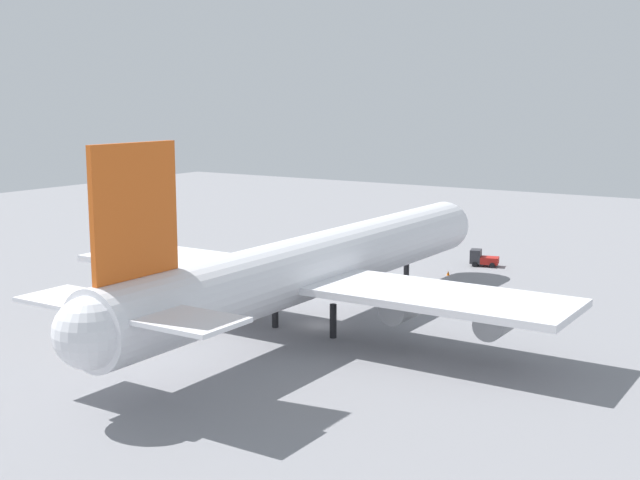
% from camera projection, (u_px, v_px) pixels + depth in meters
% --- Properties ---
extents(ground_plane, '(274.20, 274.20, 0.00)m').
position_uv_depth(ground_plane, '(320.00, 325.00, 88.35)').
color(ground_plane, gray).
extents(cargo_airplane, '(68.55, 55.37, 20.50)m').
position_uv_depth(cargo_airplane, '(319.00, 265.00, 87.03)').
color(cargo_airplane, silver).
rests_on(cargo_airplane, ground_plane).
extents(pushback_tractor, '(2.38, 4.44, 2.03)m').
position_uv_depth(pushback_tractor, '(250.00, 269.00, 112.16)').
color(pushback_tractor, '#4C8C4C').
rests_on(pushback_tractor, ground_plane).
extents(cargo_loader, '(3.25, 4.37, 2.36)m').
position_uv_depth(cargo_loader, '(482.00, 258.00, 119.66)').
color(cargo_loader, '#333338').
rests_on(cargo_loader, ground_plane).
extents(safety_cone_nose, '(0.45, 0.45, 0.64)m').
position_uv_depth(safety_cone_nose, '(448.00, 273.00, 113.35)').
color(safety_cone_nose, orange).
rests_on(safety_cone_nose, ground_plane).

